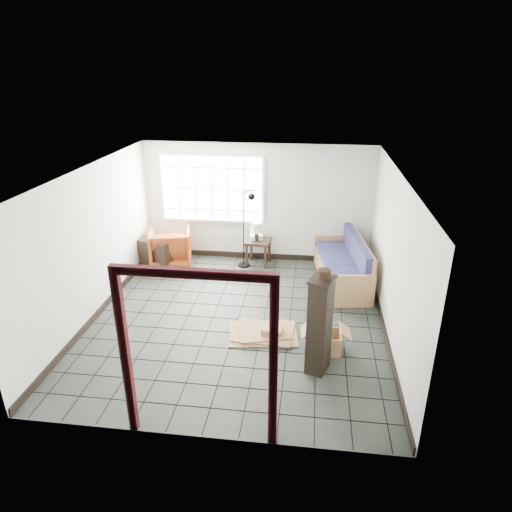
# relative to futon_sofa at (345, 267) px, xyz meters

# --- Properties ---
(ground) EXTENTS (5.50, 5.50, 0.00)m
(ground) POSITION_rel_futon_sofa_xyz_m (-1.91, -1.72, -0.34)
(ground) COLOR black
(ground) RESTS_ON ground
(room_shell) EXTENTS (5.02, 5.52, 2.61)m
(room_shell) POSITION_rel_futon_sofa_xyz_m (-1.91, -1.69, 1.34)
(room_shell) COLOR silver
(room_shell) RESTS_ON ground
(window_panel) EXTENTS (2.32, 0.08, 1.52)m
(window_panel) POSITION_rel_futon_sofa_xyz_m (-2.91, 0.98, 1.26)
(window_panel) COLOR silver
(window_panel) RESTS_ON ground
(doorway_trim) EXTENTS (1.80, 0.08, 2.20)m
(doorway_trim) POSITION_rel_futon_sofa_xyz_m (-1.91, -4.42, 1.04)
(doorway_trim) COLOR #3A0D13
(doorway_trim) RESTS_ON ground
(futon_sofa) EXTENTS (1.11, 2.23, 0.95)m
(futon_sofa) POSITION_rel_futon_sofa_xyz_m (0.00, 0.00, 0.00)
(futon_sofa) COLOR olive
(futon_sofa) RESTS_ON ground
(armchair) EXTENTS (1.04, 1.00, 0.89)m
(armchair) POSITION_rel_futon_sofa_xyz_m (-3.77, 0.46, 0.10)
(armchair) COLOR maroon
(armchair) RESTS_ON ground
(side_table) EXTENTS (0.58, 0.58, 0.57)m
(side_table) POSITION_rel_futon_sofa_xyz_m (-1.85, 0.68, 0.13)
(side_table) COLOR black
(side_table) RESTS_ON ground
(table_lamp) EXTENTS (0.34, 0.34, 0.40)m
(table_lamp) POSITION_rel_futon_sofa_xyz_m (-1.89, 0.64, 0.51)
(table_lamp) COLOR black
(table_lamp) RESTS_ON side_table
(projector) EXTENTS (0.32, 0.28, 0.09)m
(projector) POSITION_rel_futon_sofa_xyz_m (-1.90, 0.71, 0.28)
(projector) COLOR silver
(projector) RESTS_ON side_table
(floor_lamp) EXTENTS (0.47, 0.46, 1.78)m
(floor_lamp) POSITION_rel_futon_sofa_xyz_m (-2.06, 0.46, 0.61)
(floor_lamp) COLOR black
(floor_lamp) RESTS_ON ground
(console_shelf) EXTENTS (0.88, 0.58, 0.64)m
(console_shelf) POSITION_rel_futon_sofa_xyz_m (-4.06, 0.20, -0.02)
(console_shelf) COLOR black
(console_shelf) RESTS_ON ground
(tall_shelf) EXTENTS (0.42, 0.48, 1.47)m
(tall_shelf) POSITION_rel_futon_sofa_xyz_m (-0.54, -2.97, 0.41)
(tall_shelf) COLOR black
(tall_shelf) RESTS_ON ground
(pot) EXTENTS (0.18, 0.18, 0.13)m
(pot) POSITION_rel_futon_sofa_xyz_m (-0.52, -2.96, 1.20)
(pot) COLOR black
(pot) RESTS_ON tall_shelf
(open_box) EXTENTS (0.78, 0.41, 0.43)m
(open_box) POSITION_rel_futon_sofa_xyz_m (-0.42, -2.48, -0.19)
(open_box) COLOR #A16F4E
(open_box) RESTS_ON ground
(cardboard_pile) EXTENTS (1.20, 0.92, 0.16)m
(cardboard_pile) POSITION_rel_futon_sofa_xyz_m (-1.40, -2.15, -0.30)
(cardboard_pile) COLOR #A16F4E
(cardboard_pile) RESTS_ON ground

